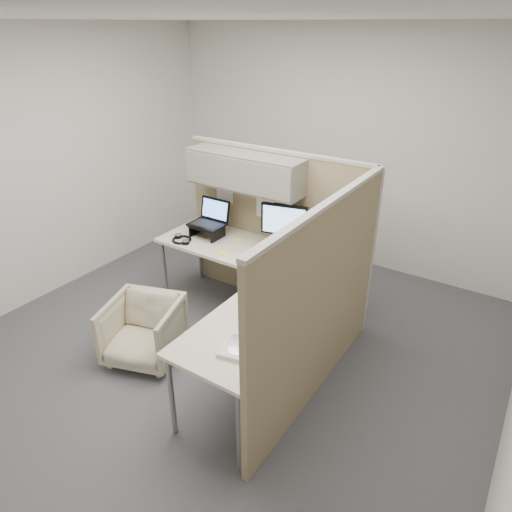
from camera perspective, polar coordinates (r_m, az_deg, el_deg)
The scene contains 20 objects.
ground at distance 4.33m, azimuth -2.98°, elevation -11.02°, with size 4.50×4.50×0.00m, color #44444B.
partition_back at distance 4.49m, azimuth 0.69°, elevation 6.64°, with size 2.00×0.36×1.63m.
partition_right at distance 3.43m, azimuth 8.31°, elevation -5.84°, with size 0.07×2.03×1.63m.
desk at distance 3.97m, azimuth -0.69°, elevation -2.87°, with size 2.00×1.98×0.73m.
office_chair at distance 4.13m, azimuth -13.92°, elevation -8.71°, with size 0.60×0.56×0.62m, color #BDB696.
monitor_left at distance 4.25m, azimuth 3.53°, elevation 3.99°, with size 0.44×0.20×0.47m.
monitor_right at distance 3.94m, azimuth 8.78°, elevation 1.77°, with size 0.37×0.30×0.47m.
laptop_station at distance 4.65m, azimuth -5.92°, elevation 4.15°, with size 0.35×0.30×0.36m.
keyboard at distance 4.04m, azimuth 1.77°, elevation -1.39°, with size 0.46×0.15×0.02m, color black.
mouse at distance 3.95m, azimuth 5.66°, elevation -2.18°, with size 0.09×0.06×0.03m, color black.
travel_mug at distance 4.16m, azimuth 6.82°, elevation 0.59°, with size 0.09×0.09×0.19m.
soda_can_green at distance 3.74m, azimuth 7.62°, elevation -3.33°, with size 0.07×0.07×0.12m, color #B21E1E.
soda_can_silver at distance 3.99m, azimuth 7.96°, elevation -1.24°, with size 0.07×0.07×0.12m, color #B21E1E.
sticky_note_b at distance 4.14m, azimuth -0.89°, elevation -0.74°, with size 0.08×0.08×0.01m, color #FBEA42.
sticky_note_c at distance 4.57m, azimuth -2.27°, elevation 2.02°, with size 0.08×0.08×0.01m, color #FBEA42.
sticky_note_d at distance 4.29m, azimuth -0.50°, elevation 0.30°, with size 0.08×0.08×0.01m, color #FBEA42.
sticky_note_a at distance 4.31m, azimuth -4.25°, elevation 0.36°, with size 0.08×0.08×0.01m, color #FBEA42.
headphones at distance 4.61m, azimuth -9.27°, elevation 2.05°, with size 0.25×0.25×0.04m.
paper_stack at distance 3.09m, azimuth -2.35°, elevation -11.35°, with size 0.25×0.29×0.03m.
desk_clock at distance 3.44m, azimuth 2.35°, elevation -6.39°, with size 0.07×0.09×0.09m.
Camera 1 is at (2.06, -2.72, 2.67)m, focal length 32.00 mm.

